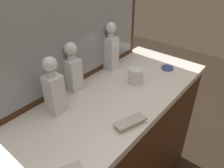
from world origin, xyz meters
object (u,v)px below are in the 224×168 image
at_px(crystal_decanter_far_left, 73,71).
at_px(crystal_decanter_far_right, 111,51).
at_px(crystal_decanter_front, 54,91).
at_px(porcelain_dish, 167,68).
at_px(crystal_tumbler_front, 136,76).
at_px(silver_brush_right, 130,122).

height_order(crystal_decanter_far_left, crystal_decanter_far_right, crystal_decanter_far_right).
distance_m(crystal_decanter_far_left, crystal_decanter_front, 0.20).
xyz_separation_m(crystal_decanter_far_left, porcelain_dish, (0.56, -0.30, -0.11)).
distance_m(crystal_tumbler_front, silver_brush_right, 0.37).
bearing_deg(crystal_decanter_front, crystal_decanter_far_left, 22.52).
height_order(crystal_decanter_far_left, crystal_tumbler_front, crystal_decanter_far_left).
bearing_deg(silver_brush_right, crystal_decanter_far_right, 48.49).
bearing_deg(crystal_decanter_front, silver_brush_right, -66.97).
height_order(crystal_decanter_far_right, silver_brush_right, crystal_decanter_far_right).
xyz_separation_m(crystal_tumbler_front, silver_brush_right, (-0.32, -0.19, -0.03)).
relative_size(crystal_tumbler_front, porcelain_dish, 1.14).
height_order(crystal_decanter_front, crystal_tumbler_front, crystal_decanter_front).
height_order(crystal_decanter_front, silver_brush_right, crystal_decanter_front).
relative_size(crystal_decanter_far_left, silver_brush_right, 1.72).
distance_m(crystal_decanter_far_right, crystal_tumbler_front, 0.25).
distance_m(crystal_decanter_far_left, silver_brush_right, 0.43).
bearing_deg(crystal_tumbler_front, crystal_decanter_far_right, 78.28).
bearing_deg(crystal_decanter_far_right, porcelain_dish, -52.54).
xyz_separation_m(crystal_decanter_far_left, crystal_tumbler_front, (0.28, -0.23, -0.07)).
relative_size(crystal_decanter_far_left, crystal_tumbler_front, 3.12).
bearing_deg(crystal_decanter_far_right, silver_brush_right, -131.51).
bearing_deg(crystal_decanter_front, porcelain_dish, -16.82).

